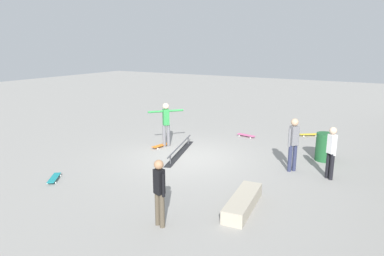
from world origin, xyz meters
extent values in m
plane|color=gray|center=(0.00, 0.00, 0.00)|extent=(60.00, 60.00, 0.00)
cube|color=black|center=(-0.28, -0.50, 0.01)|extent=(3.08, 1.12, 0.01)
cylinder|color=#47474C|center=(-1.42, -0.84, 0.15)|extent=(0.04, 0.04, 0.29)
cylinder|color=#47474C|center=(0.86, -0.16, 0.15)|extent=(0.04, 0.04, 0.29)
cylinder|color=#47474C|center=(-0.28, -0.50, 0.29)|extent=(2.87, 0.90, 0.05)
cube|color=#B2A893|center=(2.66, 3.12, 0.16)|extent=(1.94, 0.70, 0.33)
cylinder|color=slate|center=(-0.67, -1.46, 0.43)|extent=(0.18, 0.18, 0.86)
cylinder|color=slate|center=(-0.80, -1.35, 0.43)|extent=(0.18, 0.18, 0.86)
cube|color=#2D8C42|center=(-0.74, -1.40, 1.16)|extent=(0.30, 0.29, 0.61)
sphere|color=beige|center=(-0.74, -1.40, 1.58)|extent=(0.23, 0.23, 0.23)
cylinder|color=#2D8C42|center=(-0.44, -1.66, 1.39)|extent=(0.48, 0.44, 0.08)
cylinder|color=#2D8C42|center=(-1.04, -1.14, 1.39)|extent=(0.48, 0.44, 0.08)
cube|color=orange|center=(-0.55, -1.53, 0.08)|extent=(0.82, 0.36, 0.02)
cylinder|color=white|center=(-0.84, -1.59, 0.03)|extent=(0.06, 0.04, 0.05)
cylinder|color=white|center=(-0.79, -1.36, 0.03)|extent=(0.06, 0.04, 0.05)
cylinder|color=white|center=(-0.31, -1.70, 0.03)|extent=(0.06, 0.04, 0.05)
cylinder|color=white|center=(-0.26, -1.47, 0.03)|extent=(0.06, 0.04, 0.05)
cylinder|color=brown|center=(4.30, 1.80, 0.38)|extent=(0.14, 0.14, 0.76)
cylinder|color=brown|center=(4.34, 1.95, 0.38)|extent=(0.14, 0.14, 0.76)
cube|color=black|center=(4.32, 1.87, 1.03)|extent=(0.22, 0.24, 0.54)
sphere|color=#A87A56|center=(4.32, 1.87, 1.40)|extent=(0.21, 0.21, 0.21)
cylinder|color=black|center=(4.29, 1.74, 0.98)|extent=(0.08, 0.08, 0.51)
cylinder|color=black|center=(4.35, 2.00, 0.98)|extent=(0.08, 0.08, 0.51)
cylinder|color=#2D3351|center=(-0.55, 3.52, 0.42)|extent=(0.17, 0.17, 0.84)
cylinder|color=#2D3351|center=(-0.42, 3.41, 0.42)|extent=(0.17, 0.17, 0.84)
cube|color=slate|center=(-0.49, 3.47, 1.14)|extent=(0.29, 0.29, 0.60)
sphere|color=tan|center=(-0.49, 3.47, 1.55)|extent=(0.23, 0.23, 0.23)
cylinder|color=slate|center=(-0.60, 3.56, 1.09)|extent=(0.11, 0.11, 0.56)
cylinder|color=slate|center=(-0.37, 3.37, 1.09)|extent=(0.11, 0.11, 0.56)
cylinder|color=black|center=(-0.35, 4.64, 0.39)|extent=(0.16, 0.16, 0.79)
cylinder|color=black|center=(-0.44, 4.52, 0.39)|extent=(0.16, 0.16, 0.79)
cube|color=white|center=(-0.39, 4.58, 1.07)|extent=(0.27, 0.27, 0.56)
sphere|color=beige|center=(-0.39, 4.58, 1.45)|extent=(0.21, 0.21, 0.21)
cylinder|color=white|center=(-0.31, 4.69, 1.01)|extent=(0.10, 0.10, 0.52)
cylinder|color=white|center=(-0.48, 4.47, 1.01)|extent=(0.10, 0.10, 0.52)
cube|color=yellow|center=(-5.11, 3.02, 0.08)|extent=(0.63, 0.77, 0.02)
cylinder|color=white|center=(-4.86, 2.86, 0.03)|extent=(0.06, 0.06, 0.05)
cylinder|color=white|center=(-5.05, 2.73, 0.03)|extent=(0.06, 0.06, 0.05)
cylinder|color=white|center=(-5.18, 3.30, 0.03)|extent=(0.06, 0.06, 0.05)
cylinder|color=white|center=(-5.37, 3.17, 0.03)|extent=(0.06, 0.06, 0.05)
cube|color=teal|center=(3.74, -2.29, 0.08)|extent=(0.76, 0.64, 0.02)
cylinder|color=white|center=(3.59, -2.54, 0.03)|extent=(0.06, 0.06, 0.05)
cylinder|color=white|center=(3.45, -2.36, 0.03)|extent=(0.06, 0.06, 0.05)
cylinder|color=white|center=(4.03, -2.22, 0.03)|extent=(0.06, 0.06, 0.05)
cylinder|color=white|center=(3.89, -2.03, 0.03)|extent=(0.06, 0.06, 0.05)
cube|color=#E05993|center=(-3.62, 0.73, 0.08)|extent=(0.32, 0.82, 0.02)
cylinder|color=white|center=(-3.70, 1.02, 0.03)|extent=(0.04, 0.06, 0.05)
cylinder|color=white|center=(-3.47, 0.99, 0.03)|extent=(0.04, 0.06, 0.05)
cylinder|color=white|center=(-3.78, 0.48, 0.03)|extent=(0.04, 0.06, 0.05)
cylinder|color=white|center=(-3.55, 0.45, 0.03)|extent=(0.04, 0.06, 0.05)
cylinder|color=#1E592D|center=(-2.05, 4.15, 0.48)|extent=(0.59, 0.59, 0.95)
camera|label=1|loc=(9.87, 5.89, 3.83)|focal=32.40mm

